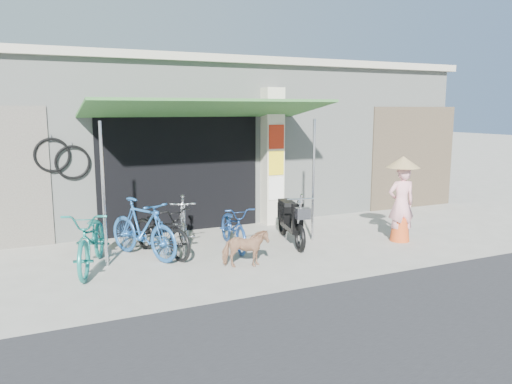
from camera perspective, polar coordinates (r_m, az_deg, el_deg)
name	(u,v)px	position (r m, az deg, el deg)	size (l,w,h in m)	color
ground	(290,256)	(8.81, 3.92, -7.31)	(80.00, 80.00, 0.00)	#A5A195
bicycle_shop	(198,137)	(13.16, -6.70, 6.31)	(12.30, 5.30, 3.66)	#A0A79E
shop_pillar	(272,157)	(11.05, 1.83, 4.04)	(0.42, 0.44, 3.00)	beige
awning	(208,110)	(9.57, -5.48, 9.26)	(4.60, 1.88, 2.72)	#30632C
neighbour_right	(413,158)	(13.54, 17.51, 3.76)	(2.60, 0.06, 2.60)	brown
bike_teal	(92,239)	(8.38, -18.21, -5.13)	(0.66, 1.89, 0.99)	#1B7D73
bike_blue	(143,228)	(8.80, -12.81, -4.09)	(0.48, 1.71, 1.03)	#22589C
bike_black	(162,230)	(8.91, -10.73, -4.33)	(0.59, 1.68, 0.88)	black
bike_silver	(183,222)	(9.29, -8.32, -3.45)	(0.45, 1.60, 0.96)	#ABABB0
bike_navy	(234,226)	(9.20, -2.57, -3.96)	(0.54, 1.55, 0.81)	navy
street_dog	(245,248)	(8.12, -1.25, -6.46)	(0.34, 0.74, 0.63)	tan
moped	(290,220)	(9.58, 3.96, -3.20)	(0.63, 1.71, 0.98)	black
nun	(401,199)	(10.00, 16.28, -0.78)	(0.64, 0.64, 1.66)	#F2A3AB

